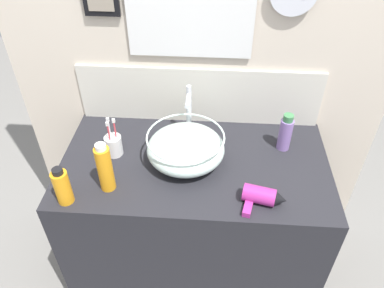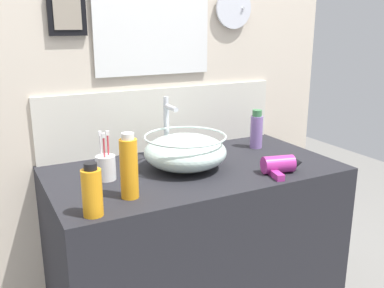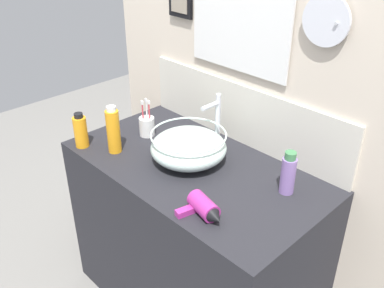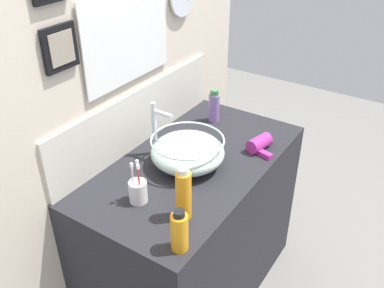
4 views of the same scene
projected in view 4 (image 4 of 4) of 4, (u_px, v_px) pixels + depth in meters
The scene contains 10 objects.
ground_plane at pixel (193, 286), 2.40m from camera, with size 6.00×6.00×0.00m, color gray.
vanity_counter at pixel (193, 230), 2.18m from camera, with size 1.16×0.63×0.84m, color #232328.
back_panel at pixel (130, 75), 1.93m from camera, with size 1.75×0.09×2.38m.
glass_bowl_sink at pixel (188, 152), 1.89m from camera, with size 0.33×0.33×0.14m.
faucet at pixel (156, 126), 1.93m from camera, with size 0.02×0.11×0.26m.
hair_drier at pixel (262, 143), 2.03m from camera, with size 0.18×0.14×0.07m.
toothbrush_cup at pixel (138, 191), 1.69m from camera, with size 0.07×0.07×0.18m.
soap_dispenser at pixel (184, 194), 1.58m from camera, with size 0.06×0.06×0.22m.
shampoo_bottle at pixel (214, 106), 2.25m from camera, with size 0.06×0.06×0.18m.
spray_bottle at pixel (179, 231), 1.45m from camera, with size 0.06×0.06×0.17m.
Camera 4 is at (-1.36, -0.88, 1.94)m, focal length 40.00 mm.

